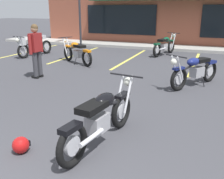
% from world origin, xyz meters
% --- Properties ---
extents(ground_plane, '(80.00, 80.00, 0.00)m').
position_xyz_m(ground_plane, '(0.00, 4.18, 0.00)').
color(ground_plane, '#3D3D42').
extents(sidewalk_kerb, '(22.00, 1.80, 0.14)m').
position_xyz_m(sidewalk_kerb, '(0.00, 13.02, 0.07)').
color(sidewalk_kerb, '#A8A59E').
rests_on(sidewalk_kerb, ground_plane).
extents(brick_storefront_building, '(16.90, 6.64, 3.40)m').
position_xyz_m(brick_storefront_building, '(0.00, 16.55, 1.70)').
color(brick_storefront_building, brown).
rests_on(brick_storefront_building, ground_plane).
extents(painted_stall_lines, '(13.70, 4.80, 0.01)m').
position_xyz_m(painted_stall_lines, '(0.00, 9.42, 0.00)').
color(painted_stall_lines, '#DBCC4C').
rests_on(painted_stall_lines, ground_plane).
extents(motorcycle_foreground_classic, '(0.73, 2.10, 0.98)m').
position_xyz_m(motorcycle_foreground_classic, '(0.46, 2.13, 0.46)').
color(motorcycle_foreground_classic, black).
rests_on(motorcycle_foreground_classic, ground_plane).
extents(motorcycle_red_sportbike, '(1.89, 1.31, 0.98)m').
position_xyz_m(motorcycle_red_sportbike, '(-3.04, 7.60, 0.46)').
color(motorcycle_red_sportbike, black).
rests_on(motorcycle_red_sportbike, ground_plane).
extents(motorcycle_black_cruiser, '(0.91, 2.06, 0.98)m').
position_xyz_m(motorcycle_black_cruiser, '(-0.15, 10.86, 0.46)').
color(motorcycle_black_cruiser, black).
rests_on(motorcycle_black_cruiser, ground_plane).
extents(motorcycle_blue_standard, '(0.72, 2.10, 0.98)m').
position_xyz_m(motorcycle_blue_standard, '(-5.68, 8.29, 0.53)').
color(motorcycle_blue_standard, black).
rests_on(motorcycle_blue_standard, ground_plane).
extents(motorcycle_orange_scrambler, '(1.33, 1.88, 0.98)m').
position_xyz_m(motorcycle_orange_scrambler, '(1.59, 6.09, 0.46)').
color(motorcycle_orange_scrambler, black).
rests_on(motorcycle_orange_scrambler, ground_plane).
extents(person_in_shorts_foreground, '(0.29, 0.60, 1.68)m').
position_xyz_m(person_in_shorts_foreground, '(-3.11, 5.21, 0.95)').
color(person_in_shorts_foreground, black).
rests_on(person_in_shorts_foreground, ground_plane).
extents(helmet_on_pavement, '(0.26, 0.26, 0.26)m').
position_xyz_m(helmet_on_pavement, '(-0.57, 1.41, 0.13)').
color(helmet_on_pavement, '#B71414').
rests_on(helmet_on_pavement, ground_plane).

